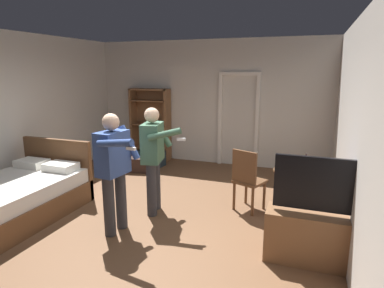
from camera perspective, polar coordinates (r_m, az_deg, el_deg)
name	(u,v)px	position (r m, az deg, el deg)	size (l,w,h in m)	color
ground_plane	(139,221)	(5.03, -9.10, -13.09)	(7.47, 7.47, 0.00)	brown
wall_back	(209,103)	(7.76, 3.01, 7.17)	(5.73, 0.12, 2.85)	beige
wall_right	(362,141)	(4.04, 27.40, 0.53)	(0.12, 7.03, 2.85)	beige
doorway_frame	(239,113)	(7.53, 8.08, 5.35)	(0.93, 0.08, 2.13)	white
bed	(19,196)	(5.70, -27.79, -7.97)	(1.37, 1.96, 1.02)	brown
bookshelf	(151,121)	(8.14, -7.13, 3.95)	(0.98, 0.32, 1.73)	brown
tv_flatscreen	(319,233)	(4.12, 21.15, -14.16)	(1.18, 0.40, 1.26)	brown
side_table	(294,185)	(5.26, 17.27, -6.77)	(0.65, 0.65, 0.70)	#4C331E
laptop	(293,168)	(5.13, 17.17, -3.95)	(0.35, 0.36, 0.15)	black
bottle_on_table	(305,165)	(5.07, 19.06, -3.43)	(0.06, 0.06, 0.29)	#312928
wooden_chair	(247,178)	(5.18, 9.55, -5.80)	(0.55, 0.55, 0.99)	brown
person_blue_shirt	(114,165)	(4.47, -13.39, -3.59)	(0.70, 0.65, 1.63)	#333338
person_striped_shirt	(153,153)	(5.00, -6.70, -1.53)	(0.77, 0.65, 1.64)	#333338
suitcase_dark	(151,158)	(7.66, -7.19, -2.50)	(0.59, 0.40, 0.35)	#1E2D38
suitcase_small	(139,164)	(7.30, -9.22, -3.49)	(0.56, 0.34, 0.31)	black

